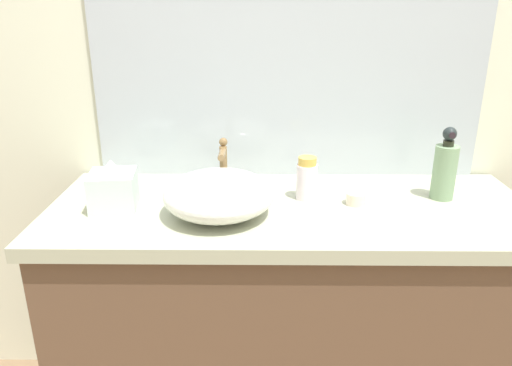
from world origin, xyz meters
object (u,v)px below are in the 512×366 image
at_px(soap_dispenser, 445,169).
at_px(candle_jar, 356,198).
at_px(sink_basin, 219,194).
at_px(lotion_bottle, 307,179).
at_px(tissue_box, 113,188).

xyz_separation_m(soap_dispenser, candle_jar, (-0.29, -0.05, -0.08)).
bearing_deg(candle_jar, sink_basin, -169.22).
height_order(lotion_bottle, tissue_box, tissue_box).
bearing_deg(candle_jar, lotion_bottle, 163.42).
bearing_deg(sink_basin, candle_jar, 10.78).
bearing_deg(sink_basin, soap_dispenser, 10.74).
height_order(sink_basin, lotion_bottle, lotion_bottle).
bearing_deg(candle_jar, tissue_box, -177.37).
distance_m(tissue_box, candle_jar, 0.75).
bearing_deg(soap_dispenser, tissue_box, -175.11).
height_order(sink_basin, soap_dispenser, soap_dispenser).
bearing_deg(tissue_box, candle_jar, 2.63).
distance_m(sink_basin, soap_dispenser, 0.72).
distance_m(lotion_bottle, tissue_box, 0.60).
relative_size(sink_basin, candle_jar, 5.51).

